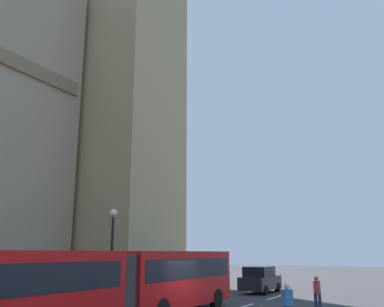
% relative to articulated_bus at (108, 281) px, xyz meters
% --- Properties ---
extents(articulated_bus, '(17.64, 2.54, 2.90)m').
position_rel_articulated_bus_xyz_m(articulated_bus, '(0.00, 0.00, 0.00)').
color(articulated_bus, '#B20F0F').
rests_on(articulated_bus, ground_plane).
extents(sedan_lead, '(4.40, 1.86, 1.85)m').
position_rel_articulated_bus_xyz_m(sedan_lead, '(16.79, -0.10, -0.83)').
color(sedan_lead, black).
rests_on(sedan_lead, ground_plane).
extents(traffic_cone_middle, '(0.36, 0.36, 0.58)m').
position_rel_articulated_bus_xyz_m(traffic_cone_middle, '(9.16, -4.42, -1.46)').
color(traffic_cone_middle, black).
rests_on(traffic_cone_middle, ground_plane).
extents(street_lamp, '(0.44, 0.44, 5.27)m').
position_rel_articulated_bus_xyz_m(street_lamp, '(5.57, 4.51, 1.31)').
color(street_lamp, black).
rests_on(street_lamp, ground_plane).
extents(pedestrian_near_cones, '(0.47, 0.40, 1.69)m').
position_rel_articulated_bus_xyz_m(pedestrian_near_cones, '(3.26, -6.12, -0.83)').
color(pedestrian_near_cones, '#333333').
rests_on(pedestrian_near_cones, ground_plane).
extents(pedestrian_by_kerb, '(0.41, 0.36, 1.69)m').
position_rel_articulated_bus_xyz_m(pedestrian_by_kerb, '(8.92, -5.97, -0.83)').
color(pedestrian_by_kerb, '#262D4C').
rests_on(pedestrian_by_kerb, ground_plane).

